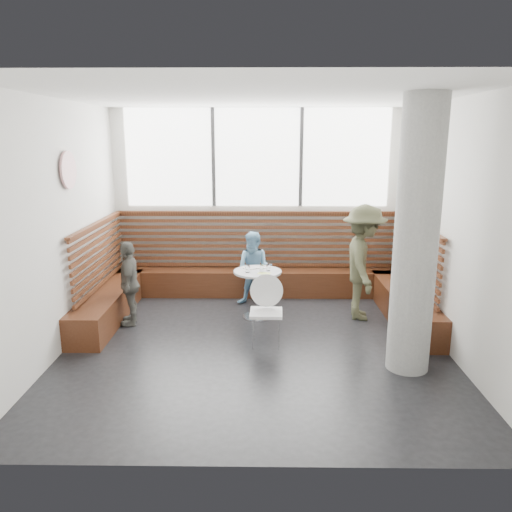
{
  "coord_description": "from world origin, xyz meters",
  "views": [
    {
      "loc": [
        0.1,
        -6.19,
        2.73
      ],
      "look_at": [
        0.0,
        1.0,
        1.0
      ],
      "focal_mm": 35.0,
      "sensor_mm": 36.0,
      "label": 1
    }
  ],
  "objects_px": {
    "cafe_table": "(258,284)",
    "cafe_chair": "(266,305)",
    "adult_man": "(363,262)",
    "child_back": "(255,269)",
    "child_left": "(129,283)",
    "concrete_column": "(416,238)"
  },
  "relations": [
    {
      "from": "adult_man",
      "to": "child_left",
      "type": "xyz_separation_m",
      "value": [
        -3.48,
        -0.31,
        -0.25
      ]
    },
    {
      "from": "cafe_table",
      "to": "child_back",
      "type": "distance_m",
      "value": 0.59
    },
    {
      "from": "cafe_chair",
      "to": "child_left",
      "type": "bearing_deg",
      "value": 162.74
    },
    {
      "from": "cafe_table",
      "to": "child_left",
      "type": "relative_size",
      "value": 0.6
    },
    {
      "from": "adult_man",
      "to": "child_left",
      "type": "bearing_deg",
      "value": 101.06
    },
    {
      "from": "concrete_column",
      "to": "child_back",
      "type": "distance_m",
      "value": 3.11
    },
    {
      "from": "child_left",
      "to": "cafe_table",
      "type": "bearing_deg",
      "value": 89.32
    },
    {
      "from": "cafe_chair",
      "to": "child_left",
      "type": "relative_size",
      "value": 0.74
    },
    {
      "from": "cafe_chair",
      "to": "adult_man",
      "type": "xyz_separation_m",
      "value": [
        1.47,
        1.0,
        0.33
      ]
    },
    {
      "from": "cafe_chair",
      "to": "cafe_table",
      "type": "bearing_deg",
      "value": 99.14
    },
    {
      "from": "child_back",
      "to": "cafe_table",
      "type": "bearing_deg",
      "value": -71.59
    },
    {
      "from": "cafe_table",
      "to": "cafe_chair",
      "type": "bearing_deg",
      "value": -82.67
    },
    {
      "from": "concrete_column",
      "to": "child_left",
      "type": "distance_m",
      "value": 4.09
    },
    {
      "from": "child_back",
      "to": "child_left",
      "type": "relative_size",
      "value": 0.98
    },
    {
      "from": "adult_man",
      "to": "cafe_chair",
      "type": "bearing_deg",
      "value": 130.26
    },
    {
      "from": "adult_man",
      "to": "child_back",
      "type": "height_order",
      "value": "adult_man"
    },
    {
      "from": "concrete_column",
      "to": "cafe_table",
      "type": "distance_m",
      "value": 2.71
    },
    {
      "from": "cafe_table",
      "to": "adult_man",
      "type": "height_order",
      "value": "adult_man"
    },
    {
      "from": "adult_man",
      "to": "cafe_table",
      "type": "bearing_deg",
      "value": 97.11
    },
    {
      "from": "cafe_chair",
      "to": "adult_man",
      "type": "bearing_deg",
      "value": 36.1
    },
    {
      "from": "concrete_column",
      "to": "adult_man",
      "type": "bearing_deg",
      "value": 97.62
    },
    {
      "from": "concrete_column",
      "to": "child_back",
      "type": "xyz_separation_m",
      "value": [
        -1.88,
        2.27,
        -0.98
      ]
    }
  ]
}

